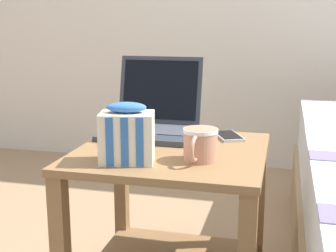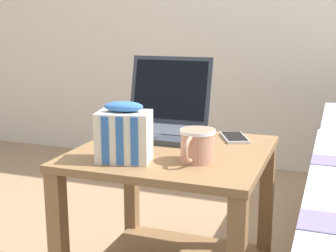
{
  "view_description": "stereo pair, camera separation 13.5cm",
  "coord_description": "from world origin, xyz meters",
  "px_view_note": "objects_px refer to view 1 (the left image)",
  "views": [
    {
      "loc": [
        0.32,
        -1.32,
        0.91
      ],
      "look_at": [
        0.0,
        -0.04,
        0.62
      ],
      "focal_mm": 50.0,
      "sensor_mm": 36.0,
      "label": 1
    },
    {
      "loc": [
        0.45,
        -1.28,
        0.91
      ],
      "look_at": [
        0.0,
        -0.04,
        0.62
      ],
      "focal_mm": 50.0,
      "sensor_mm": 36.0,
      "label": 2
    }
  ],
  "objects_px": {
    "laptop": "(153,118)",
    "mug_front_left": "(200,143)",
    "snack_bag": "(127,135)",
    "cell_phone": "(228,136)"
  },
  "relations": [
    {
      "from": "mug_front_left",
      "to": "snack_bag",
      "type": "xyz_separation_m",
      "value": [
        -0.19,
        -0.06,
        0.03
      ]
    },
    {
      "from": "snack_bag",
      "to": "laptop",
      "type": "bearing_deg",
      "value": 94.57
    },
    {
      "from": "mug_front_left",
      "to": "cell_phone",
      "type": "relative_size",
      "value": 0.88
    },
    {
      "from": "cell_phone",
      "to": "snack_bag",
      "type": "bearing_deg",
      "value": -124.19
    },
    {
      "from": "laptop",
      "to": "cell_phone",
      "type": "distance_m",
      "value": 0.26
    },
    {
      "from": "mug_front_left",
      "to": "cell_phone",
      "type": "bearing_deg",
      "value": 81.33
    },
    {
      "from": "laptop",
      "to": "mug_front_left",
      "type": "height_order",
      "value": "laptop"
    },
    {
      "from": "laptop",
      "to": "mug_front_left",
      "type": "xyz_separation_m",
      "value": [
        0.22,
        -0.29,
        -0.0
      ]
    },
    {
      "from": "mug_front_left",
      "to": "snack_bag",
      "type": "bearing_deg",
      "value": -162.57
    },
    {
      "from": "laptop",
      "to": "snack_bag",
      "type": "bearing_deg",
      "value": -85.43
    }
  ]
}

